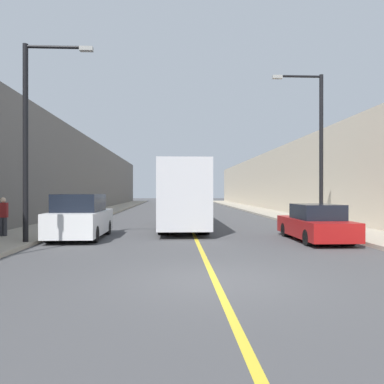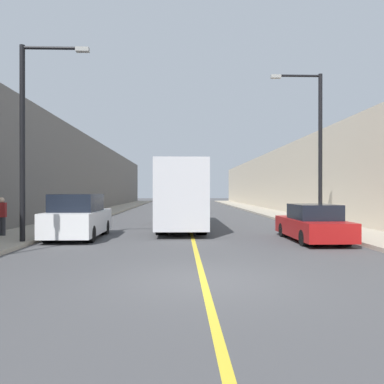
# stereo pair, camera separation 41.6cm
# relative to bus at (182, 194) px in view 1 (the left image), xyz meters

# --- Properties ---
(ground_plane) EXTENTS (200.00, 200.00, 0.00)m
(ground_plane) POSITION_rel_bus_xyz_m (0.49, -12.32, -1.88)
(ground_plane) COLOR #474749
(sidewalk_left) EXTENTS (2.84, 72.00, 0.15)m
(sidewalk_left) POSITION_rel_bus_xyz_m (-7.18, 17.68, -1.81)
(sidewalk_left) COLOR #A89E8C
(sidewalk_left) RESTS_ON ground
(sidewalk_right) EXTENTS (2.84, 72.00, 0.15)m
(sidewalk_right) POSITION_rel_bus_xyz_m (8.16, 17.68, -1.81)
(sidewalk_right) COLOR #A89E8C
(sidewalk_right) RESTS_ON ground
(building_row_left) EXTENTS (4.00, 72.00, 7.23)m
(building_row_left) POSITION_rel_bus_xyz_m (-10.60, 17.68, 1.73)
(building_row_left) COLOR #66605B
(building_row_left) RESTS_ON ground
(building_row_right) EXTENTS (4.00, 72.00, 6.30)m
(building_row_right) POSITION_rel_bus_xyz_m (11.58, 17.68, 1.27)
(building_row_right) COLOR beige
(building_row_right) RESTS_ON ground
(road_center_line) EXTENTS (0.16, 72.00, 0.01)m
(road_center_line) POSITION_rel_bus_xyz_m (0.49, 17.68, -1.88)
(road_center_line) COLOR gold
(road_center_line) RESTS_ON ground
(bus) EXTENTS (2.41, 10.34, 3.53)m
(bus) POSITION_rel_bus_xyz_m (0.00, 0.00, 0.00)
(bus) COLOR silver
(bus) RESTS_ON ground
(parked_suv_left) EXTENTS (2.02, 4.62, 1.94)m
(parked_suv_left) POSITION_rel_bus_xyz_m (-4.52, -4.45, -0.99)
(parked_suv_left) COLOR silver
(parked_suv_left) RESTS_ON ground
(car_right_near) EXTENTS (1.87, 4.68, 1.53)m
(car_right_near) POSITION_rel_bus_xyz_m (5.41, -5.69, -1.20)
(car_right_near) COLOR maroon
(car_right_near) RESTS_ON ground
(street_lamp_left) EXTENTS (2.62, 0.24, 7.47)m
(street_lamp_left) POSITION_rel_bus_xyz_m (-5.83, -6.53, 2.54)
(street_lamp_left) COLOR black
(street_lamp_left) RESTS_ON sidewalk_left
(street_lamp_right) EXTENTS (2.62, 0.24, 7.83)m
(street_lamp_right) POSITION_rel_bus_xyz_m (6.82, -2.23, 2.73)
(street_lamp_right) COLOR black
(street_lamp_right) RESTS_ON sidewalk_right
(pedestrian) EXTENTS (0.36, 0.23, 1.65)m
(pedestrian) POSITION_rel_bus_xyz_m (-7.73, -4.65, -0.88)
(pedestrian) COLOR #2D2D33
(pedestrian) RESTS_ON sidewalk_left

